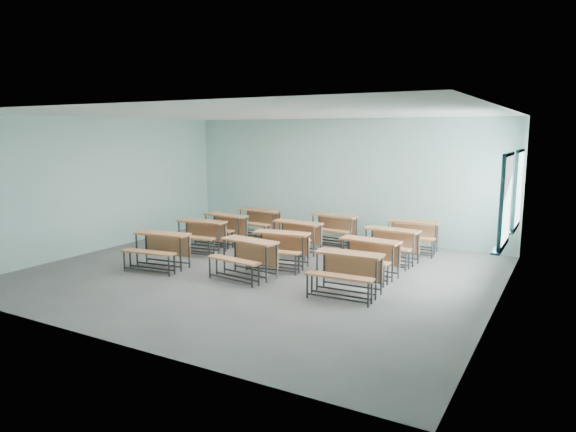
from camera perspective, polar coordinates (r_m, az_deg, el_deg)
name	(u,v)px	position (r m, az deg, el deg)	size (l,w,h in m)	color
room	(264,195)	(10.27, -2.63, 2.34)	(9.04, 8.04, 3.24)	slate
desk_unit_r0c0	(159,245)	(11.10, -14.10, -3.16)	(1.29, 0.95, 0.75)	#B36C40
desk_unit_r0c1	(246,253)	(10.13, -4.66, -4.09)	(1.29, 0.95, 0.75)	#B36C40
desk_unit_r0c2	(347,267)	(9.09, 6.56, -5.68)	(1.23, 0.85, 0.75)	#B36C40
desk_unit_r1c0	(199,231)	(12.43, -9.81, -1.70)	(1.28, 0.93, 0.75)	#B36C40
desk_unit_r1c1	(279,244)	(10.85, -0.96, -3.16)	(1.29, 0.94, 0.75)	#B36C40
desk_unit_r1c2	(367,253)	(10.23, 8.82, -4.03)	(1.25, 0.89, 0.75)	#B36C40
desk_unit_r2c0	(223,224)	(13.30, -7.22, -0.91)	(1.26, 0.90, 0.75)	#B36C40
desk_unit_r2c1	(295,233)	(12.10, 0.79, -1.85)	(1.25, 0.89, 0.75)	#B36C40
desk_unit_r2c2	(390,241)	(11.43, 11.27, -2.70)	(1.25, 0.89, 0.75)	#B36C40
desk_unit_r3c0	(258,219)	(14.06, -3.39, -0.30)	(1.24, 0.86, 0.75)	#B36C40
desk_unit_r3c1	(333,225)	(13.17, 4.98, -0.97)	(1.23, 0.86, 0.75)	#B36C40
desk_unit_r3c2	(412,232)	(12.57, 13.63, -1.70)	(1.26, 0.89, 0.75)	#B36C40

